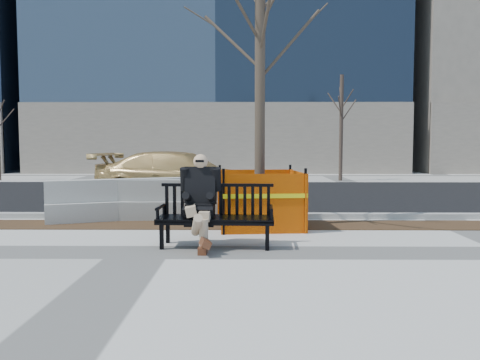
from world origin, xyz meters
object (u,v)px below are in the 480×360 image
object	(u,v)px
seated_man	(200,246)
jersey_barrier_right	(179,219)
tree_fence	(259,227)
bench	(216,247)
jersey_barrier_left	(122,219)
sedan	(182,202)

from	to	relation	value
seated_man	jersey_barrier_right	distance (m)	3.03
seated_man	tree_fence	world-z (taller)	tree_fence
bench	seated_man	world-z (taller)	seated_man
seated_man	jersey_barrier_left	distance (m)	3.53
bench	seated_man	xyz separation A→B (m)	(-0.27, 0.06, 0.00)
seated_man	jersey_barrier_left	xyz separation A→B (m)	(-2.05, 2.87, 0.00)
bench	jersey_barrier_right	size ratio (longest dim) A/B	0.62
jersey_barrier_left	jersey_barrier_right	distance (m)	1.30
bench	jersey_barrier_right	bearing A→B (deg)	111.21
seated_man	jersey_barrier_right	world-z (taller)	seated_man
sedan	jersey_barrier_left	world-z (taller)	sedan
seated_man	tree_fence	bearing A→B (deg)	62.75
tree_fence	bench	bearing A→B (deg)	-112.26
bench	tree_fence	world-z (taller)	tree_fence
jersey_barrier_left	jersey_barrier_right	bearing A→B (deg)	-18.31
tree_fence	jersey_barrier_right	distance (m)	2.10
jersey_barrier_right	tree_fence	bearing A→B (deg)	-34.31
sedan	tree_fence	bearing A→B (deg)	-141.93
sedan	jersey_barrier_left	size ratio (longest dim) A/B	1.58
bench	tree_fence	xyz separation A→B (m)	(0.79, 1.93, 0.00)
seated_man	jersey_barrier_left	size ratio (longest dim) A/B	0.48
sedan	jersey_barrier_left	distance (m)	3.39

